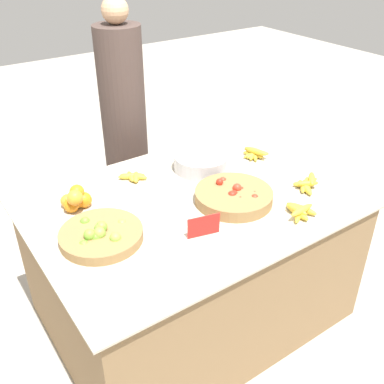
{
  "coord_description": "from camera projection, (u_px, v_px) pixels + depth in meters",
  "views": [
    {
      "loc": [
        -1.09,
        -1.58,
        1.99
      ],
      "look_at": [
        0.0,
        0.0,
        0.82
      ],
      "focal_mm": 42.0,
      "sensor_mm": 36.0,
      "label": 1
    }
  ],
  "objects": [
    {
      "name": "metal_bowl",
      "position": [
        201.0,
        162.0,
        2.54
      ],
      "size": [
        0.31,
        0.31,
        0.09
      ],
      "color": "#B7B7BF",
      "rests_on": "market_table"
    },
    {
      "name": "market_table",
      "position": [
        192.0,
        259.0,
        2.48
      ],
      "size": [
        1.6,
        1.17,
        0.77
      ],
      "color": "olive",
      "rests_on": "ground_plane"
    },
    {
      "name": "banana_bunch_middle_right",
      "position": [
        299.0,
        211.0,
        2.15
      ],
      "size": [
        0.15,
        0.17,
        0.06
      ],
      "color": "gold",
      "rests_on": "market_table"
    },
    {
      "name": "banana_bunch_middle_left",
      "position": [
        307.0,
        184.0,
        2.37
      ],
      "size": [
        0.18,
        0.16,
        0.06
      ],
      "color": "gold",
      "rests_on": "market_table"
    },
    {
      "name": "banana_bunch_front_left",
      "position": [
        254.0,
        154.0,
        2.68
      ],
      "size": [
        0.14,
        0.16,
        0.06
      ],
      "color": "gold",
      "rests_on": "market_table"
    },
    {
      "name": "price_sign",
      "position": [
        204.0,
        226.0,
        2.0
      ],
      "size": [
        0.15,
        0.04,
        0.1
      ],
      "rotation": [
        0.0,
        0.0,
        -0.24
      ],
      "color": "red",
      "rests_on": "market_table"
    },
    {
      "name": "banana_bunch_back_center",
      "position": [
        133.0,
        176.0,
        2.45
      ],
      "size": [
        0.15,
        0.14,
        0.04
      ],
      "color": "gold",
      "rests_on": "market_table"
    },
    {
      "name": "orange_pile",
      "position": [
        76.0,
        199.0,
        2.18
      ],
      "size": [
        0.15,
        0.16,
        0.13
      ],
      "color": "orange",
      "rests_on": "market_table"
    },
    {
      "name": "tomato_basket",
      "position": [
        234.0,
        196.0,
        2.25
      ],
      "size": [
        0.39,
        0.39,
        0.09
      ],
      "color": "olive",
      "rests_on": "market_table"
    },
    {
      "name": "vendor_person",
      "position": [
        125.0,
        134.0,
        3.02
      ],
      "size": [
        0.29,
        0.29,
        1.62
      ],
      "color": "#473833",
      "rests_on": "ground_plane"
    },
    {
      "name": "lime_bowl",
      "position": [
        101.0,
        235.0,
        1.98
      ],
      "size": [
        0.37,
        0.37,
        0.09
      ],
      "color": "olive",
      "rests_on": "market_table"
    },
    {
      "name": "ground_plane",
      "position": [
        192.0,
        310.0,
        2.68
      ],
      "size": [
        12.0,
        12.0,
        0.0
      ],
      "primitive_type": "plane",
      "color": "#ADA599"
    }
  ]
}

